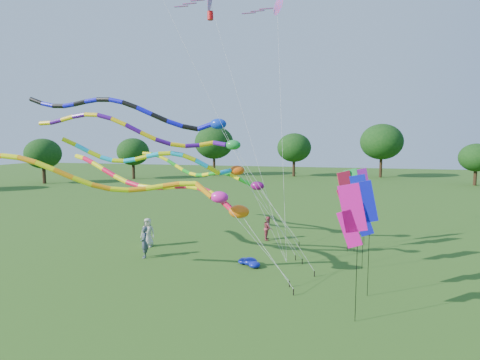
% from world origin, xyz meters
% --- Properties ---
extents(ground, '(160.00, 160.00, 0.00)m').
position_xyz_m(ground, '(0.00, 0.00, 0.00)').
color(ground, '#265015').
rests_on(ground, ground).
extents(tree_ring, '(118.12, 118.88, 9.43)m').
position_xyz_m(tree_ring, '(-2.87, 5.96, 5.48)').
color(tree_ring, '#382314').
rests_on(tree_ring, ground).
extents(tube_kite_red, '(14.51, 5.42, 6.52)m').
position_xyz_m(tube_kite_red, '(-3.84, 3.17, 4.23)').
color(tube_kite_red, black).
rests_on(tube_kite_red, ground).
extents(tube_kite_orange, '(14.24, 3.23, 6.87)m').
position_xyz_m(tube_kite_orange, '(-4.44, -0.34, 4.95)').
color(tube_kite_orange, black).
rests_on(tube_kite_orange, ground).
extents(tube_kite_purple, '(13.99, 2.32, 8.83)m').
position_xyz_m(tube_kite_purple, '(-3.78, 1.57, 7.18)').
color(tube_kite_purple, black).
rests_on(tube_kite_purple, ground).
extents(tube_kite_blue, '(16.86, 1.25, 10.15)m').
position_xyz_m(tube_kite_blue, '(-6.34, 4.87, 8.44)').
color(tube_kite_blue, black).
rests_on(tube_kite_blue, ground).
extents(tube_kite_cyan, '(11.91, 3.92, 7.45)m').
position_xyz_m(tube_kite_cyan, '(-3.20, 2.44, 5.75)').
color(tube_kite_cyan, black).
rests_on(tube_kite_cyan, ground).
extents(tube_kite_green, '(12.87, 4.34, 6.42)m').
position_xyz_m(tube_kite_green, '(-3.82, 10.64, 4.38)').
color(tube_kite_green, black).
rests_on(tube_kite_green, ground).
extents(delta_kite_high_c, '(3.66, 5.63, 16.07)m').
position_xyz_m(delta_kite_high_c, '(1.10, 8.78, 15.26)').
color(delta_kite_high_c, black).
rests_on(delta_kite_high_c, ground).
extents(banner_pole_magenta_a, '(1.16, 0.21, 5.35)m').
position_xyz_m(banner_pole_magenta_a, '(5.63, -1.73, 4.08)').
color(banner_pole_magenta_a, black).
rests_on(banner_pole_magenta_a, ground).
extents(banner_pole_red, '(1.11, 0.50, 5.04)m').
position_xyz_m(banner_pole_red, '(5.54, 7.88, 3.78)').
color(banner_pole_red, black).
rests_on(banner_pole_red, ground).
extents(banner_pole_green, '(1.16, 0.21, 5.17)m').
position_xyz_m(banner_pole_green, '(5.93, 8.06, 3.90)').
color(banner_pole_green, black).
rests_on(banner_pole_green, ground).
extents(banner_pole_violet, '(1.14, 0.39, 5.08)m').
position_xyz_m(banner_pole_violet, '(6.61, 9.69, 3.81)').
color(banner_pole_violet, black).
rests_on(banner_pole_violet, ground).
extents(banner_pole_blue_a, '(1.16, 0.12, 5.19)m').
position_xyz_m(banner_pole_blue_a, '(6.25, 0.94, 3.92)').
color(banner_pole_blue_a, black).
rests_on(banner_pole_blue_a, ground).
extents(banner_pole_blue_b, '(1.16, 0.24, 5.12)m').
position_xyz_m(banner_pole_blue_b, '(6.22, 4.74, 3.85)').
color(banner_pole_blue_b, black).
rests_on(banner_pole_blue_b, ground).
extents(blue_nylon_heap, '(1.64, 1.51, 0.51)m').
position_xyz_m(blue_nylon_heap, '(0.64, 4.07, 0.22)').
color(blue_nylon_heap, '#0C189D').
rests_on(blue_nylon_heap, ground).
extents(person_a, '(0.98, 0.71, 1.86)m').
position_xyz_m(person_a, '(-6.74, 6.06, 0.93)').
color(person_a, beige).
rests_on(person_a, ground).
extents(person_b, '(0.70, 0.80, 1.83)m').
position_xyz_m(person_b, '(-5.82, 3.80, 0.92)').
color(person_b, '#3A4551').
rests_on(person_b, ground).
extents(person_c, '(0.69, 0.85, 1.63)m').
position_xyz_m(person_c, '(0.51, 9.63, 0.81)').
color(person_c, '#963641').
rests_on(person_c, ground).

